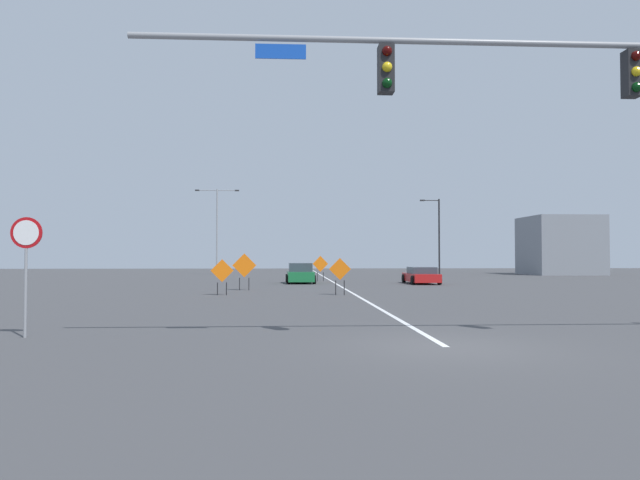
% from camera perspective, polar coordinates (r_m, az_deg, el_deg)
% --- Properties ---
extents(ground, '(167.95, 167.95, 0.00)m').
position_cam_1_polar(ground, '(12.87, 12.53, -10.41)').
color(ground, '#444447').
extents(road_centre_stripe, '(0.16, 93.30, 0.01)m').
position_cam_1_polar(road_centre_stripe, '(59.04, 0.23, -3.60)').
color(road_centre_stripe, white).
rests_on(road_centre_stripe, ground).
extents(traffic_signal_assembly, '(16.78, 0.44, 7.21)m').
position_cam_1_polar(traffic_signal_assembly, '(14.76, 28.03, 12.47)').
color(traffic_signal_assembly, gray).
rests_on(traffic_signal_assembly, ground).
extents(stop_sign, '(0.76, 0.07, 2.93)m').
position_cam_1_polar(stop_sign, '(15.58, -27.32, -1.15)').
color(stop_sign, gray).
rests_on(stop_sign, ground).
extents(street_lamp_mid_left, '(1.96, 0.24, 7.67)m').
position_cam_1_polar(street_lamp_mid_left, '(57.24, 11.68, 0.64)').
color(street_lamp_mid_left, black).
rests_on(street_lamp_mid_left, ground).
extents(street_lamp_mid_right, '(4.73, 0.24, 9.33)m').
position_cam_1_polar(street_lamp_mid_right, '(62.72, -10.27, 1.60)').
color(street_lamp_mid_right, gray).
rests_on(street_lamp_mid_right, ground).
extents(construction_sign_right_lane, '(1.39, 0.23, 2.16)m').
position_cam_1_polar(construction_sign_right_lane, '(33.70, -7.58, -2.69)').
color(construction_sign_right_lane, orange).
rests_on(construction_sign_right_lane, ground).
extents(construction_sign_left_lane, '(1.15, 0.25, 1.84)m').
position_cam_1_polar(construction_sign_left_lane, '(29.56, -9.77, -3.23)').
color(construction_sign_left_lane, orange).
rests_on(construction_sign_left_lane, ground).
extents(construction_sign_left_shoulder, '(1.27, 0.35, 2.04)m').
position_cam_1_polar(construction_sign_left_shoulder, '(45.95, 0.04, -2.53)').
color(construction_sign_left_shoulder, orange).
rests_on(construction_sign_left_shoulder, ground).
extents(construction_sign_right_shoulder, '(1.13, 0.07, 1.90)m').
position_cam_1_polar(construction_sign_right_shoulder, '(29.23, 2.01, -3.16)').
color(construction_sign_right_shoulder, orange).
rests_on(construction_sign_right_shoulder, ground).
extents(car_red_far, '(2.12, 4.56, 1.22)m').
position_cam_1_polar(car_red_far, '(42.24, 10.08, -3.53)').
color(car_red_far, red).
rests_on(car_red_far, ground).
extents(car_green_passing, '(2.20, 3.93, 1.50)m').
position_cam_1_polar(car_green_passing, '(42.43, -1.99, -3.38)').
color(car_green_passing, '#196B38').
rests_on(car_green_passing, ground).
extents(roadside_building_east, '(7.31, 7.07, 6.42)m').
position_cam_1_polar(roadside_building_east, '(68.38, 22.86, -0.52)').
color(roadside_building_east, gray).
rests_on(roadside_building_east, ground).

